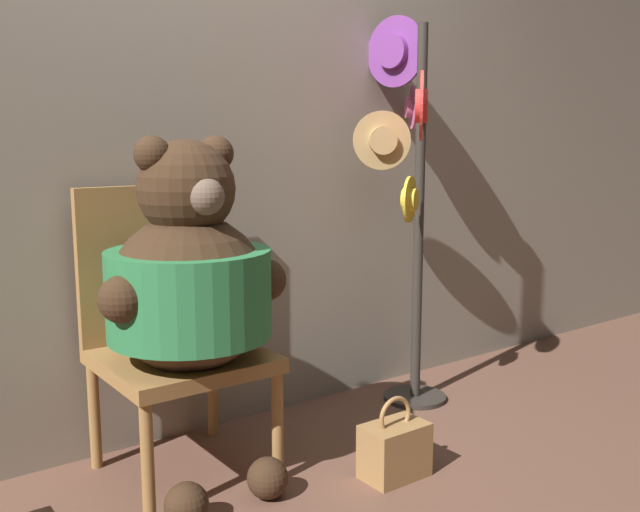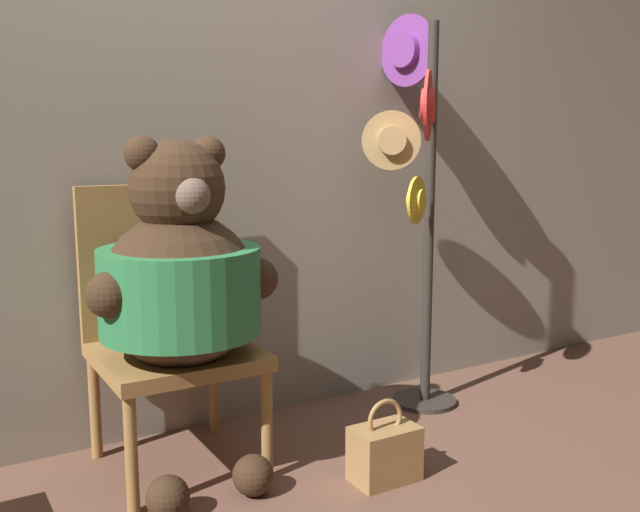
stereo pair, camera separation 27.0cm
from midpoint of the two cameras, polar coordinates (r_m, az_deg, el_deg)
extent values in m
plane|color=brown|center=(2.48, -7.94, -18.54)|extent=(14.00, 14.00, 0.00)
cube|color=gray|center=(2.81, -15.18, 11.58)|extent=(8.00, 0.10, 2.57)
cylinder|color=#9E703D|center=(2.32, -17.03, -15.66)|extent=(0.04, 0.04, 0.39)
cylinder|color=#9E703D|center=(2.49, -6.60, -13.48)|extent=(0.04, 0.04, 0.39)
cylinder|color=#9E703D|center=(2.74, -20.40, -11.91)|extent=(0.04, 0.04, 0.39)
cylinder|color=#9E703D|center=(2.88, -11.33, -10.38)|extent=(0.04, 0.04, 0.39)
cube|color=#9E703D|center=(2.52, -14.04, -8.15)|extent=(0.53, 0.53, 0.05)
cube|color=#9E703D|center=(2.68, -16.31, -0.53)|extent=(0.53, 0.04, 0.56)
sphere|color=#3D2819|center=(2.39, -13.63, -2.96)|extent=(0.53, 0.53, 0.53)
cylinder|color=#2D7F47|center=(2.39, -13.63, -2.96)|extent=(0.54, 0.54, 0.29)
sphere|color=#3D2819|center=(2.34, -13.95, 5.23)|extent=(0.32, 0.32, 0.32)
sphere|color=#3D2819|center=(2.30, -16.63, 7.80)|extent=(0.12, 0.12, 0.12)
sphere|color=#3D2819|center=(2.38, -11.58, 8.04)|extent=(0.12, 0.12, 0.12)
sphere|color=brown|center=(2.22, -12.60, 4.66)|extent=(0.12, 0.12, 0.12)
sphere|color=#3D2819|center=(2.24, -18.90, -3.33)|extent=(0.15, 0.15, 0.15)
sphere|color=#3D2819|center=(2.43, -7.62, -1.94)|extent=(0.15, 0.15, 0.15)
sphere|color=#3D2819|center=(2.33, -14.11, -18.81)|extent=(0.14, 0.14, 0.14)
sphere|color=#3D2819|center=(2.44, -7.53, -17.27)|extent=(0.14, 0.14, 0.14)
cylinder|color=#332D28|center=(3.28, 5.22, -11.21)|extent=(0.28, 0.28, 0.02)
cylinder|color=#332D28|center=(3.09, 5.44, 2.96)|extent=(0.04, 0.04, 1.63)
cylinder|color=#D16693|center=(3.27, 5.08, 11.77)|extent=(0.12, 0.17, 0.19)
cylinder|color=#D16693|center=(3.27, 5.08, 11.77)|extent=(0.11, 0.12, 0.09)
cylinder|color=red|center=(2.90, 5.44, 11.87)|extent=(0.20, 0.21, 0.28)
cylinder|color=red|center=(2.90, 5.44, 11.87)|extent=(0.13, 0.13, 0.13)
cylinder|color=#7A388E|center=(3.17, 3.55, 16.02)|extent=(0.07, 0.30, 0.30)
cylinder|color=#7A388E|center=(3.17, 3.55, 16.02)|extent=(0.10, 0.16, 0.14)
cylinder|color=yellow|center=(2.92, 4.58, 4.52)|extent=(0.17, 0.11, 0.19)
cylinder|color=yellow|center=(2.92, 4.58, 4.52)|extent=(0.11, 0.10, 0.09)
cylinder|color=tan|center=(3.04, 2.42, 9.23)|extent=(0.22, 0.14, 0.25)
cylinder|color=tan|center=(3.04, 2.42, 9.23)|extent=(0.14, 0.12, 0.12)
cube|color=#A87A47|center=(2.55, 2.87, -15.35)|extent=(0.23, 0.15, 0.19)
torus|color=#A87A47|center=(2.50, 2.90, -12.71)|extent=(0.14, 0.02, 0.14)
camera|label=1|loc=(0.13, -92.86, -0.47)|focal=40.00mm
camera|label=2|loc=(0.13, 87.14, 0.47)|focal=40.00mm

